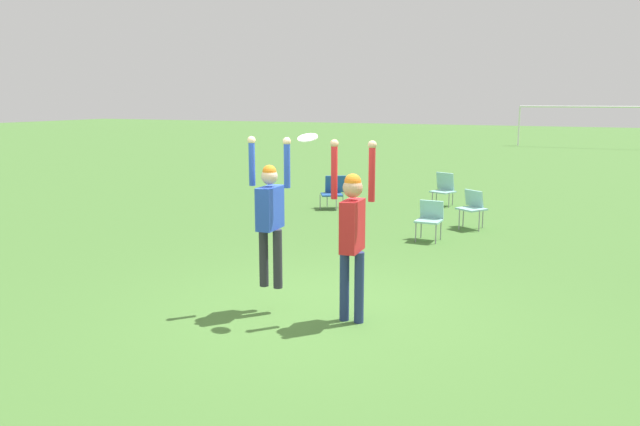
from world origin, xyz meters
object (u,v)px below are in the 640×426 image
camping_chair_2 (444,187)px  camping_chair_4 (333,190)px  person_defending (352,226)px  frisbee (308,138)px  person_jumping (270,210)px  camping_chair_1 (430,217)px  camping_chair_3 (472,205)px

camping_chair_2 → camping_chair_4: (-2.47, -1.58, -0.02)m
person_defending → frisbee: size_ratio=9.09×
person_jumping → camping_chair_1: 5.11m
camping_chair_1 → frisbee: bearing=87.7°
frisbee → camping_chair_1: bearing=86.8°
camping_chair_2 → camping_chair_4: 2.93m
camping_chair_1 → person_jumping: bearing=81.3°
person_defending → camping_chair_2: size_ratio=2.67×
person_defending → frisbee: 1.21m
camping_chair_3 → person_jumping: bearing=112.1°
camping_chair_2 → camping_chair_3: 2.94m
person_defending → camping_chair_4: 8.28m
camping_chair_1 → camping_chair_4: (-3.18, 2.59, -0.01)m
camping_chair_3 → person_defending: bearing=121.8°
person_defending → camping_chair_4: (-3.45, 7.49, -0.76)m
camping_chair_1 → person_defending: bearing=94.1°
camping_chair_3 → camping_chair_4: size_ratio=0.99×
person_defending → camping_chair_4: size_ratio=2.77×
person_jumping → camping_chair_3: person_jumping is taller
person_defending → camping_chair_2: (-0.98, 9.07, -0.75)m
camping_chair_4 → camping_chair_1: bearing=112.0°
camping_chair_3 → camping_chair_4: 3.87m
person_jumping → camping_chair_4: 7.96m
person_jumping → frisbee: frisbee is taller
person_jumping → camping_chair_2: 9.17m
camping_chair_2 → camping_chair_1: bearing=120.7°
camping_chair_1 → camping_chair_2: bearing=-79.5°
camping_chair_4 → person_jumping: bearing=78.3°
camping_chair_1 → camping_chair_4: camping_chair_4 is taller
camping_chair_2 → person_defending: bearing=117.3°
person_jumping → camping_chair_4: bearing=13.9°
frisbee → camping_chair_3: (0.82, 6.50, -1.79)m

